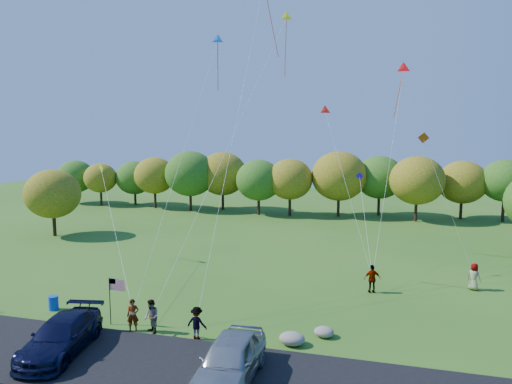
% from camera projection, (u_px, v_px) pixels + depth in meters
% --- Properties ---
extents(ground, '(140.00, 140.00, 0.00)m').
position_uv_depth(ground, '(174.00, 329.00, 24.58)').
color(ground, '#2C5D1A').
rests_on(ground, ground).
extents(asphalt_lane, '(44.00, 6.00, 0.06)m').
position_uv_depth(asphalt_lane, '(136.00, 364.00, 20.75)').
color(asphalt_lane, black).
rests_on(asphalt_lane, ground).
extents(treeline, '(76.06, 27.77, 8.68)m').
position_uv_depth(treeline, '(297.00, 180.00, 58.71)').
color(treeline, '#331F12').
rests_on(treeline, ground).
extents(minivan_navy, '(3.25, 5.93, 1.63)m').
position_uv_depth(minivan_navy, '(61.00, 336.00, 21.70)').
color(minivan_navy, black).
rests_on(minivan_navy, asphalt_lane).
extents(minivan_silver, '(2.30, 5.56, 1.89)m').
position_uv_depth(minivan_silver, '(230.00, 360.00, 19.11)').
color(minivan_silver, '#979AA0').
rests_on(minivan_silver, asphalt_lane).
extents(flyer_a, '(0.75, 0.66, 1.73)m').
position_uv_depth(flyer_a, '(133.00, 315.00, 24.22)').
color(flyer_a, '#4C4C59').
rests_on(flyer_a, ground).
extents(flyer_b, '(1.11, 1.09, 1.81)m').
position_uv_depth(flyer_b, '(151.00, 317.00, 23.93)').
color(flyer_b, '#4C4C59').
rests_on(flyer_b, ground).
extents(flyer_c, '(1.13, 0.71, 1.69)m').
position_uv_depth(flyer_c, '(197.00, 323.00, 23.28)').
color(flyer_c, '#4C4C59').
rests_on(flyer_c, ground).
extents(flyer_d, '(1.19, 0.75, 1.88)m').
position_uv_depth(flyer_d, '(372.00, 279.00, 30.18)').
color(flyer_d, '#4C4C59').
rests_on(flyer_d, ground).
extents(flyer_e, '(1.07, 1.00, 1.83)m').
position_uv_depth(flyer_e, '(474.00, 277.00, 30.70)').
color(flyer_e, '#4C4C59').
rests_on(flyer_e, ground).
extents(trash_barrel, '(0.56, 0.56, 0.84)m').
position_uv_depth(trash_barrel, '(54.00, 303.00, 27.23)').
color(trash_barrel, blue).
rests_on(trash_barrel, ground).
extents(flag_assembly, '(0.98, 0.64, 2.66)m').
position_uv_depth(flag_assembly, '(114.00, 290.00, 24.84)').
color(flag_assembly, black).
rests_on(flag_assembly, ground).
extents(boulder_near, '(1.30, 1.02, 0.65)m').
position_uv_depth(boulder_near, '(292.00, 339.00, 22.65)').
color(boulder_near, gray).
rests_on(boulder_near, ground).
extents(boulder_far, '(1.03, 0.86, 0.54)m').
position_uv_depth(boulder_far, '(324.00, 332.00, 23.56)').
color(boulder_far, slate).
rests_on(boulder_far, ground).
extents(kites_aloft, '(25.30, 9.52, 16.28)m').
position_uv_depth(kites_aloft, '(297.00, 44.00, 34.77)').
color(kites_aloft, '#E11975').
rests_on(kites_aloft, ground).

